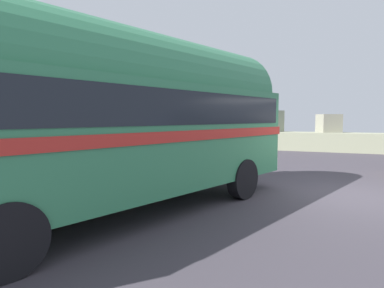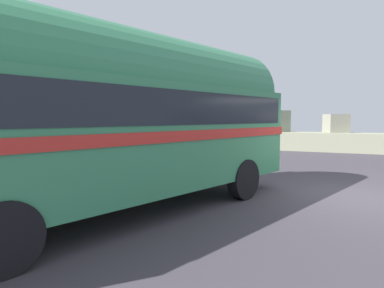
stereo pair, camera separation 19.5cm
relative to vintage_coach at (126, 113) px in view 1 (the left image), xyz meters
The scene contains 3 objects.
ground 5.83m from the vintage_coach, 37.35° to the left, with size 32.00×26.00×0.02m.
breakwater 15.84m from the vintage_coach, 73.49° to the left, with size 31.36×2.21×2.49m.
vintage_coach is the anchor object (origin of this frame).
Camera 1 is at (-0.68, -8.76, 1.96)m, focal length 30.13 mm.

